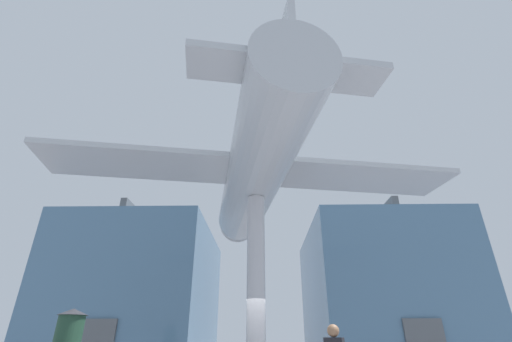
# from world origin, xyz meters

# --- Properties ---
(glass_pavilion_left) EXTENTS (8.54, 11.19, 8.58)m
(glass_pavilion_left) POSITION_xyz_m (-7.56, 12.34, 4.00)
(glass_pavilion_left) COLOR slate
(glass_pavilion_left) RESTS_ON ground_plane
(glass_pavilion_right) EXTENTS (8.54, 11.19, 8.58)m
(glass_pavilion_right) POSITION_xyz_m (7.56, 12.34, 4.00)
(glass_pavilion_right) COLOR slate
(glass_pavilion_right) RESTS_ON ground_plane
(support_pylon_central) EXTENTS (0.55, 0.55, 5.70)m
(support_pylon_central) POSITION_xyz_m (0.00, 0.00, 2.85)
(support_pylon_central) COLOR #B7B7BC
(support_pylon_central) RESTS_ON ground_plane
(suspended_airplane) EXTENTS (14.23, 12.53, 2.81)m
(suspended_airplane) POSITION_xyz_m (-0.04, 0.24, 6.71)
(suspended_airplane) COLOR #B2B7BC
(suspended_airplane) RESTS_ON support_pylon_central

